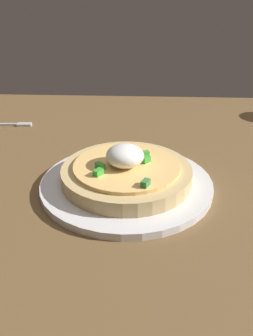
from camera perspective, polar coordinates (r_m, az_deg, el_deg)
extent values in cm
cube|color=brown|center=(57.35, 7.46, -0.71)|extent=(102.93, 76.15, 2.56)
cylinder|color=silver|center=(50.18, 0.00, -2.54)|extent=(24.13, 24.13, 1.03)
cylinder|color=tan|center=(49.41, 0.00, -0.99)|extent=(18.15, 18.15, 2.07)
cylinder|color=#F1C06E|center=(48.81, 0.00, 0.32)|extent=(14.74, 14.74, 0.48)
ellipsoid|color=white|center=(47.82, -0.27, 2.00)|extent=(5.17, 5.17, 2.93)
cube|color=green|center=(49.25, 3.13, 1.38)|extent=(1.45, 1.49, 0.80)
cube|color=green|center=(50.48, 1.81, 2.09)|extent=(1.33, 1.51, 0.80)
cube|color=green|center=(50.86, 2.92, 2.28)|extent=(1.49, 1.25, 0.80)
cube|color=green|center=(49.42, -1.20, 1.51)|extent=(1.46, 1.14, 0.80)
cube|color=green|center=(46.01, -4.57, -0.69)|extent=(1.37, 1.51, 0.80)
cube|color=#377C3B|center=(43.51, 3.08, -2.43)|extent=(1.28, 1.50, 0.80)
cube|color=green|center=(47.57, -4.27, 0.33)|extent=(1.49, 1.44, 0.80)
cube|color=#B7B7BC|center=(75.12, -16.10, 6.74)|extent=(2.89, 1.59, 0.50)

